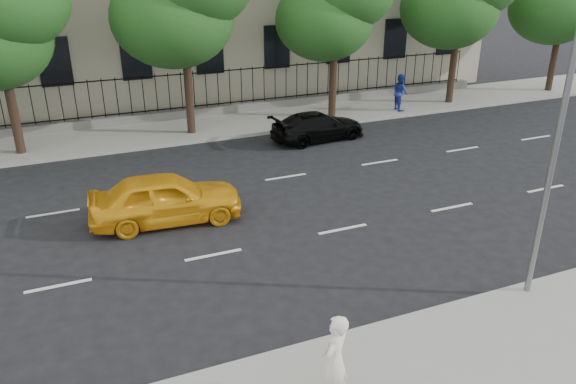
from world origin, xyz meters
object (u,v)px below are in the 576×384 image
at_px(woman_near, 335,361).
at_px(black_sedan, 318,126).
at_px(street_light, 548,80).
at_px(yellow_taxi, 166,198).

bearing_deg(woman_near, black_sedan, -150.75).
relative_size(street_light, yellow_taxi, 1.77).
relative_size(yellow_taxi, woman_near, 2.45).
height_order(street_light, yellow_taxi, street_light).
distance_m(street_light, black_sedan, 13.07).
distance_m(street_light, woman_near, 7.50).
bearing_deg(street_light, woman_near, -161.72).
distance_m(street_light, yellow_taxi, 10.87).
bearing_deg(black_sedan, yellow_taxi, 119.76).
height_order(street_light, woman_near, street_light).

